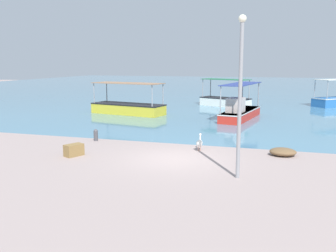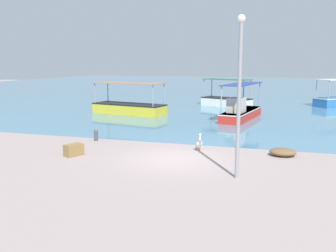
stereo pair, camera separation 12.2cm
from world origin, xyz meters
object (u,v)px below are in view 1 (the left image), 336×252
Objects in this scene: fishing_boat_near_left at (240,111)px; fishing_boat_far_right at (128,107)px; fishing_boat_center at (225,100)px; cargo_crate at (74,150)px; mooring_bollard at (96,135)px; net_pile at (283,152)px; pelican at (199,143)px; lamp_post at (240,89)px.

fishing_boat_near_left is 1.01× the size of fishing_boat_far_right.
fishing_boat_center is 21.48m from cargo_crate.
mooring_bollard is 3.30m from cargo_crate.
fishing_boat_center is 19.14m from net_pile.
fishing_boat_far_right reaches higher than mooring_bollard.
fishing_boat_far_right is 16.11m from net_pile.
lamp_post is (2.22, -3.78, 2.86)m from pelican.
mooring_bollard is 0.78× the size of cargo_crate.
fishing_boat_center reaches higher than net_pile.
fishing_boat_far_right is at bearing 102.71° from cargo_crate.
pelican is at bearing -5.97° from mooring_bollard.
fishing_boat_center is 0.79× the size of fishing_boat_near_left.
lamp_post is at bearing -8.75° from cargo_crate.
fishing_boat_far_right is 1.11× the size of lamp_post.
fishing_boat_near_left reaches higher than net_pile.
fishing_boat_near_left is 5.43× the size of net_pile.
fishing_boat_center is 18.57m from pelican.
pelican is at bearing -94.06° from fishing_boat_near_left.
mooring_bollard is at bearing -76.61° from fishing_boat_far_right.
mooring_bollard reaches higher than cargo_crate.
fishing_boat_near_left reaches higher than fishing_boat_center.
mooring_bollard is 9.59m from net_pile.
lamp_post reaches higher than cargo_crate.
fishing_boat_far_right is at bearing 127.15° from pelican.
net_pile is (9.58, -0.50, -0.16)m from mooring_bollard.
pelican is (-0.75, -10.62, -0.25)m from fishing_boat_near_left.
lamp_post reaches higher than pelican.
fishing_boat_far_right reaches higher than pelican.
fishing_boat_far_right is at bearing 178.58° from fishing_boat_near_left.
cargo_crate is at bearing 171.25° from lamp_post.
pelican is at bearing 120.39° from lamp_post.
pelican is (1.46, -18.51, -0.19)m from fishing_boat_center.
pelican is at bearing 27.05° from cargo_crate.
lamp_post is 4.88× the size of net_pile.
fishing_boat_far_right is at bearing -131.39° from fishing_boat_center.
fishing_boat_near_left is at bearing 85.94° from pelican.
net_pile is at bearing 67.82° from lamp_post.
fishing_boat_far_right is 18.15m from lamp_post.
lamp_post is (1.46, -14.40, 2.61)m from fishing_boat_near_left.
pelican is 5.81m from mooring_bollard.
pelican reaches higher than net_pile.
fishing_boat_near_left is 10.15× the size of mooring_bollard.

